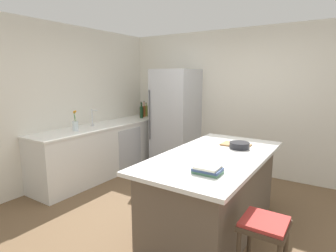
{
  "coord_description": "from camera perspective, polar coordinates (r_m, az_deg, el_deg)",
  "views": [
    {
      "loc": [
        1.49,
        -2.61,
        1.76
      ],
      "look_at": [
        -0.77,
        0.86,
        1.0
      ],
      "focal_mm": 28.93,
      "sensor_mm": 36.0,
      "label": 1
    }
  ],
  "objects": [
    {
      "name": "olive_oil_bottle",
      "position": [
        5.88,
        -4.63,
        3.23
      ],
      "size": [
        0.06,
        0.06,
        0.29
      ],
      "color": "olive",
      "rests_on": "counter_run_left"
    },
    {
      "name": "sink_faucet",
      "position": [
        4.85,
        -15.59,
        1.82
      ],
      "size": [
        0.15,
        0.05,
        0.3
      ],
      "color": "silver",
      "rests_on": "counter_run_left"
    },
    {
      "name": "flower_vase",
      "position": [
        4.51,
        -18.94,
        0.28
      ],
      "size": [
        0.09,
        0.09,
        0.33
      ],
      "color": "silver",
      "rests_on": "counter_run_left"
    },
    {
      "name": "wall_rear",
      "position": [
        5.1,
        16.1,
        4.82
      ],
      "size": [
        6.0,
        0.1,
        2.6
      ],
      "primitive_type": "cube",
      "color": "silver",
      "rests_on": "ground_plane"
    },
    {
      "name": "cookbook_stack",
      "position": [
        2.48,
        8.35,
        -9.07
      ],
      "size": [
        0.25,
        0.19,
        0.07
      ],
      "color": "#4C7F60",
      "rests_on": "kitchen_island"
    },
    {
      "name": "cutting_board",
      "position": [
        3.52,
        14.09,
        -3.85
      ],
      "size": [
        0.35,
        0.22,
        0.02
      ],
      "color": "#9E7042",
      "rests_on": "kitchen_island"
    },
    {
      "name": "mixing_bowl",
      "position": [
        3.38,
        14.82,
        -3.97
      ],
      "size": [
        0.24,
        0.24,
        0.08
      ],
      "color": "black",
      "rests_on": "kitchen_island"
    },
    {
      "name": "kitchen_island",
      "position": [
        3.23,
        9.57,
        -13.54
      ],
      "size": [
        1.04,
        2.03,
        0.9
      ],
      "color": "brown",
      "rests_on": "ground_plane"
    },
    {
      "name": "wall_left",
      "position": [
        4.75,
        -23.27,
        4.0
      ],
      "size": [
        0.1,
        6.0,
        2.6
      ],
      "primitive_type": "cube",
      "color": "silver",
      "rests_on": "ground_plane"
    },
    {
      "name": "bar_stool",
      "position": [
        2.45,
        19.52,
        -20.54
      ],
      "size": [
        0.36,
        0.36,
        0.64
      ],
      "color": "#473828",
      "rests_on": "ground_plane"
    },
    {
      "name": "refrigerator",
      "position": [
        5.27,
        1.6,
        1.53
      ],
      "size": [
        0.76,
        0.77,
        1.9
      ],
      "color": "#B7BABF",
      "rests_on": "ground_plane"
    },
    {
      "name": "vinegar_bottle",
      "position": [
        5.8,
        -5.05,
        3.18
      ],
      "size": [
        0.05,
        0.05,
        0.33
      ],
      "color": "#994C23",
      "rests_on": "counter_run_left"
    },
    {
      "name": "counter_run_left",
      "position": [
        5.07,
        -13.21,
        -4.77
      ],
      "size": [
        0.66,
        2.74,
        0.91
      ],
      "color": "silver",
      "rests_on": "ground_plane"
    },
    {
      "name": "ground_plane",
      "position": [
        3.48,
        3.12,
        -19.96
      ],
      "size": [
        7.2,
        7.2,
        0.0
      ],
      "primitive_type": "plane",
      "color": "brown"
    },
    {
      "name": "whiskey_bottle",
      "position": [
        5.72,
        -5.57,
        3.0
      ],
      "size": [
        0.09,
        0.09,
        0.29
      ],
      "color": "brown",
      "rests_on": "counter_run_left"
    },
    {
      "name": "wine_bottle",
      "position": [
        5.6,
        -5.63,
        3.0
      ],
      "size": [
        0.06,
        0.06,
        0.34
      ],
      "color": "#19381E",
      "rests_on": "counter_run_left"
    }
  ]
}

